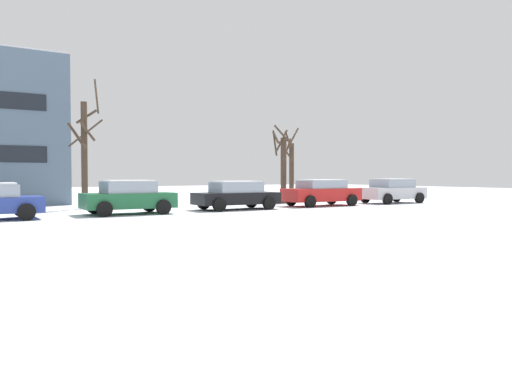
# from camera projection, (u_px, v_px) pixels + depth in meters

# --- Properties ---
(ground_plane) EXTENTS (120.00, 120.00, 0.00)m
(ground_plane) POSITION_uv_depth(u_px,v_px,m) (30.00, 255.00, 10.76)
(ground_plane) COLOR white
(road_surface) EXTENTS (80.00, 9.73, 0.00)m
(road_surface) POSITION_uv_depth(u_px,v_px,m) (8.00, 236.00, 14.01)
(road_surface) COLOR silver
(road_surface) RESTS_ON ground
(parked_car_green) EXTENTS (3.92, 2.25, 1.48)m
(parked_car_green) POSITION_uv_depth(u_px,v_px,m) (128.00, 197.00, 21.80)
(parked_car_green) COLOR #1E6038
(parked_car_green) RESTS_ON ground
(parked_car_black) EXTENTS (4.24, 2.12, 1.41)m
(parked_car_black) POSITION_uv_depth(u_px,v_px,m) (236.00, 195.00, 24.70)
(parked_car_black) COLOR black
(parked_car_black) RESTS_ON ground
(parked_car_red) EXTENTS (4.42, 2.13, 1.46)m
(parked_car_red) POSITION_uv_depth(u_px,v_px,m) (321.00, 192.00, 27.61)
(parked_car_red) COLOR red
(parked_car_red) RESTS_ON ground
(parked_car_silver) EXTENTS (4.12, 2.20, 1.48)m
(parked_car_silver) POSITION_uv_depth(u_px,v_px,m) (392.00, 191.00, 30.38)
(parked_car_silver) COLOR silver
(parked_car_silver) RESTS_ON ground
(tree_far_mid) EXTENTS (1.57, 1.56, 4.64)m
(tree_far_mid) POSITION_uv_depth(u_px,v_px,m) (283.00, 166.00, 29.87)
(tree_far_mid) COLOR #423326
(tree_far_mid) RESTS_ON ground
(tree_far_right) EXTENTS (1.92, 1.97, 6.41)m
(tree_far_right) POSITION_uv_depth(u_px,v_px,m) (85.00, 150.00, 25.14)
(tree_far_right) COLOR #423326
(tree_far_right) RESTS_ON ground
(tree_far_left) EXTENTS (1.41, 1.76, 4.70)m
(tree_far_left) POSITION_uv_depth(u_px,v_px,m) (290.00, 167.00, 32.39)
(tree_far_left) COLOR #423326
(tree_far_left) RESTS_ON ground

